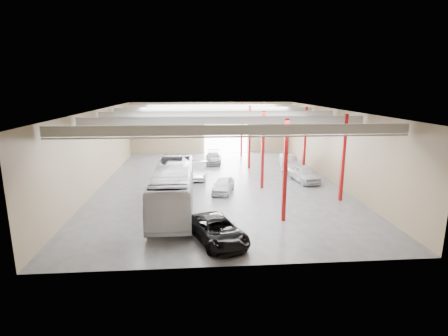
{
  "coord_description": "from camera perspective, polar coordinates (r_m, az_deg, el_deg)",
  "views": [
    {
      "loc": [
        -2.06,
        -32.27,
        8.99
      ],
      "look_at": [
        0.24,
        -3.1,
        2.2
      ],
      "focal_mm": 28.0,
      "sensor_mm": 36.0,
      "label": 1
    }
  ],
  "objects": [
    {
      "name": "car_row_a",
      "position": [
        30.52,
        -0.11,
        -2.77
      ],
      "size": [
        2.53,
        4.16,
        1.32
      ],
      "primitive_type": "imported",
      "rotation": [
        0.0,
        0.0,
        -0.27
      ],
      "color": "silver",
      "rests_on": "ground"
    },
    {
      "name": "coach_bus",
      "position": [
        26.42,
        -8.27,
        -3.16
      ],
      "size": [
        2.81,
        12.0,
        3.34
      ],
      "primitive_type": "imported",
      "rotation": [
        0.0,
        0.0,
        -0.0
      ],
      "color": "silver",
      "rests_on": "ground"
    },
    {
      "name": "car_row_c",
      "position": [
        42.15,
        -1.75,
        1.69
      ],
      "size": [
        2.33,
        4.85,
        1.36
      ],
      "primitive_type": "imported",
      "rotation": [
        0.0,
        0.0,
        -0.09
      ],
      "color": "slate",
      "rests_on": "ground"
    },
    {
      "name": "car_right_near",
      "position": [
        39.67,
        10.41,
        0.98
      ],
      "size": [
        2.5,
        5.27,
        1.67
      ],
      "primitive_type": "imported",
      "rotation": [
        0.0,
        0.0,
        -0.15
      ],
      "color": "#A4A4A9",
      "rests_on": "ground"
    },
    {
      "name": "black_sedan",
      "position": [
        21.0,
        -1.11,
        -10.12
      ],
      "size": [
        4.01,
        5.71,
        1.45
      ],
      "primitive_type": "imported",
      "rotation": [
        0.0,
        0.0,
        0.34
      ],
      "color": "black",
      "rests_on": "ground"
    },
    {
      "name": "depot_shell",
      "position": [
        33.07,
        -0.68,
        6.09
      ],
      "size": [
        22.12,
        32.12,
        7.06
      ],
      "color": "#45464A",
      "rests_on": "ground"
    },
    {
      "name": "car_row_b",
      "position": [
        35.43,
        -4.29,
        -0.32
      ],
      "size": [
        2.06,
        5.04,
        1.62
      ],
      "primitive_type": "imported",
      "rotation": [
        0.0,
        0.0,
        -0.07
      ],
      "color": "#A4A5A9",
      "rests_on": "ground"
    },
    {
      "name": "car_right_far",
      "position": [
        34.88,
        12.9,
        -0.89
      ],
      "size": [
        2.46,
        4.79,
        1.56
      ],
      "primitive_type": "imported",
      "rotation": [
        0.0,
        0.0,
        0.14
      ],
      "color": "silver",
      "rests_on": "ground"
    }
  ]
}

